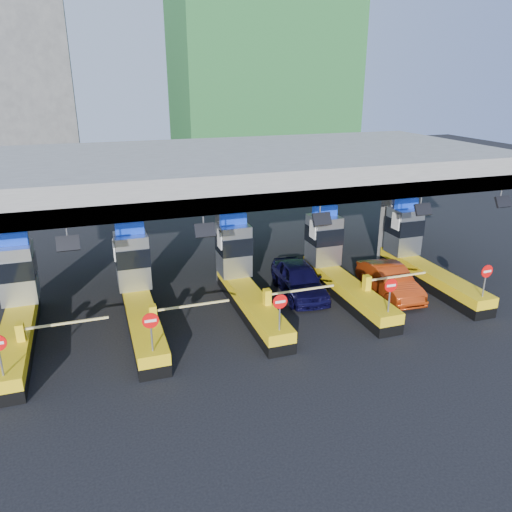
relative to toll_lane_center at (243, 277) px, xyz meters
name	(u,v)px	position (x,y,z in m)	size (l,w,h in m)	color
ground	(245,305)	(0.00, -0.28, -1.40)	(120.00, 120.00, 0.00)	black
toll_canopy	(227,170)	(0.00, 2.59, 4.74)	(28.00, 12.09, 7.00)	slate
toll_lane_far_left	(17,305)	(-10.00, 0.00, 0.00)	(4.43, 8.00, 4.16)	black
toll_lane_left	(138,290)	(-5.00, 0.00, 0.00)	(4.43, 8.00, 4.16)	black
toll_lane_center	(243,277)	(0.00, 0.00, 0.00)	(4.43, 8.00, 4.16)	black
toll_lane_right	(336,265)	(5.00, 0.00, 0.00)	(4.43, 8.00, 4.16)	black
toll_lane_far_right	(418,254)	(10.00, 0.00, 0.00)	(4.43, 8.00, 4.16)	black
bg_building_scaffold	(261,40)	(12.00, 31.72, 12.60)	(18.00, 12.00, 28.00)	#1E5926
van	(299,279)	(3.01, 0.09, -0.56)	(1.97, 4.89, 1.66)	black
red_car	(390,281)	(7.34, -1.42, -0.63)	(1.62, 4.64, 1.53)	#9E2E0C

